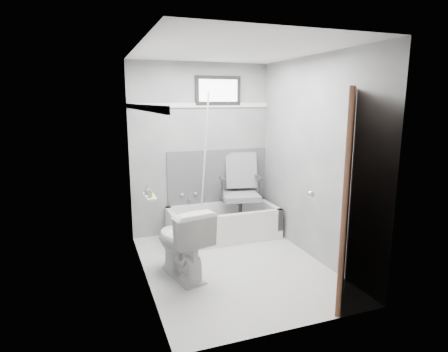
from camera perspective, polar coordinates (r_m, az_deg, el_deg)
name	(u,v)px	position (r m, az deg, el deg)	size (l,w,h in m)	color
floor	(234,266)	(4.46, 1.58, -13.55)	(2.60, 2.60, 0.00)	white
ceiling	(236,50)	(4.08, 1.77, 18.70)	(2.60, 2.60, 0.00)	silver
wall_back	(201,150)	(5.32, -3.50, 4.02)	(2.00, 0.02, 2.40)	slate
wall_front	(296,190)	(2.96, 10.98, -2.16)	(2.00, 0.02, 2.40)	slate
wall_left	(143,170)	(3.85, -12.30, 0.94)	(0.02, 2.60, 2.40)	slate
wall_right	(313,159)	(4.56, 13.44, 2.49)	(0.02, 2.60, 2.40)	slate
bathtub	(223,223)	(5.26, -0.09, -7.13)	(1.50, 0.70, 0.42)	silver
office_chair	(240,191)	(5.28, 2.53, -2.27)	(0.59, 0.59, 1.03)	slate
toilet	(182,242)	(4.11, -6.44, -9.96)	(0.44, 0.79, 0.78)	white
door	(392,203)	(3.61, 24.21, -3.77)	(0.78, 0.78, 2.00)	brown
window	(218,91)	(5.34, -0.92, 12.89)	(0.66, 0.04, 0.40)	black
backerboard	(218,176)	(5.45, -0.90, -0.04)	(1.50, 0.02, 0.78)	#4C4C4F
trim_back	(201,105)	(5.26, -3.54, 10.72)	(2.00, 0.02, 0.06)	white
trim_left	(141,107)	(3.79, -12.51, 10.20)	(0.02, 2.60, 0.06)	white
pole	(204,163)	(5.10, -3.02, 2.01)	(0.02, 0.02, 1.95)	silver
shelf	(150,197)	(3.98, -11.24, -3.09)	(0.10, 0.32, 0.03)	silver
soap_bottle_a	(150,192)	(3.89, -11.24, -2.45)	(0.04, 0.04, 0.10)	#A08650
soap_bottle_b	(148,190)	(4.03, -11.55, -2.08)	(0.08, 0.08, 0.10)	#537A99
faucet	(189,196)	(5.36, -5.38, -3.03)	(0.26, 0.10, 0.16)	silver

